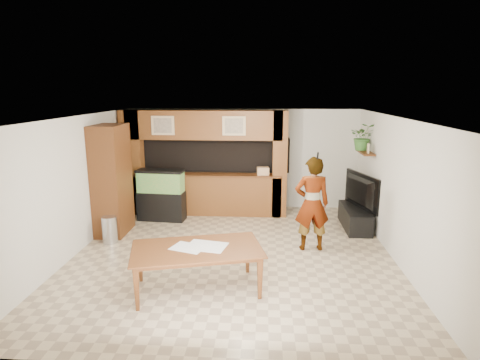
# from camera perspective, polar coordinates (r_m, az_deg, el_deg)

# --- Properties ---
(floor) EXTENTS (6.50, 6.50, 0.00)m
(floor) POSITION_cam_1_polar(r_m,az_deg,el_deg) (7.85, -1.00, -10.42)
(floor) COLOR tan
(floor) RESTS_ON ground
(ceiling) EXTENTS (6.50, 6.50, 0.00)m
(ceiling) POSITION_cam_1_polar(r_m,az_deg,el_deg) (7.23, -1.08, 8.88)
(ceiling) COLOR white
(ceiling) RESTS_ON wall_back
(wall_back) EXTENTS (6.00, 0.00, 6.00)m
(wall_back) POSITION_cam_1_polar(r_m,az_deg,el_deg) (10.61, 0.39, 3.06)
(wall_back) COLOR beige
(wall_back) RESTS_ON floor
(wall_left) EXTENTS (0.00, 6.50, 6.50)m
(wall_left) POSITION_cam_1_polar(r_m,az_deg,el_deg) (8.23, -22.34, -0.76)
(wall_left) COLOR beige
(wall_left) RESTS_ON floor
(wall_right) EXTENTS (0.00, 6.50, 6.50)m
(wall_right) POSITION_cam_1_polar(r_m,az_deg,el_deg) (7.79, 21.55, -1.43)
(wall_right) COLOR beige
(wall_right) RESTS_ON floor
(partition) EXTENTS (4.20, 0.99, 2.60)m
(partition) POSITION_cam_1_polar(r_m,az_deg,el_deg) (10.10, -5.20, 2.59)
(partition) COLOR brown
(partition) RESTS_ON floor
(wall_clock) EXTENTS (0.05, 0.25, 0.25)m
(wall_clock) POSITION_cam_1_polar(r_m,az_deg,el_deg) (9.01, -19.73, 4.43)
(wall_clock) COLOR black
(wall_clock) RESTS_ON wall_left
(wall_shelf) EXTENTS (0.25, 0.90, 0.04)m
(wall_shelf) POSITION_cam_1_polar(r_m,az_deg,el_deg) (9.51, 17.37, 3.79)
(wall_shelf) COLOR brown
(wall_shelf) RESTS_ON wall_right
(pantry_cabinet) EXTENTS (0.59, 0.97, 2.37)m
(pantry_cabinet) POSITION_cam_1_polar(r_m,az_deg,el_deg) (9.05, -17.79, -0.00)
(pantry_cabinet) COLOR brown
(pantry_cabinet) RESTS_ON floor
(trash_can) EXTENTS (0.30, 0.30, 0.56)m
(trash_can) POSITION_cam_1_polar(r_m,az_deg,el_deg) (8.70, -18.04, -6.73)
(trash_can) COLOR #B2B2B7
(trash_can) RESTS_ON floor
(aquarium) EXTENTS (1.11, 0.42, 1.23)m
(aquarium) POSITION_cam_1_polar(r_m,az_deg,el_deg) (9.79, -11.13, -2.19)
(aquarium) COLOR black
(aquarium) RESTS_ON floor
(tv_stand) EXTENTS (0.51, 1.39, 0.46)m
(tv_stand) POSITION_cam_1_polar(r_m,az_deg,el_deg) (9.53, 16.00, -5.20)
(tv_stand) COLOR black
(tv_stand) RESTS_ON floor
(television) EXTENTS (0.58, 1.36, 0.79)m
(television) POSITION_cam_1_polar(r_m,az_deg,el_deg) (9.36, 16.24, -1.54)
(television) COLOR black
(television) RESTS_ON tv_stand
(photo_frame) EXTENTS (0.05, 0.16, 0.21)m
(photo_frame) POSITION_cam_1_polar(r_m,az_deg,el_deg) (9.26, 17.77, 4.31)
(photo_frame) COLOR tan
(photo_frame) RESTS_ON wall_shelf
(potted_plant) EXTENTS (0.63, 0.56, 0.62)m
(potted_plant) POSITION_cam_1_polar(r_m,az_deg,el_deg) (9.62, 17.09, 5.89)
(potted_plant) COLOR #366B2A
(potted_plant) RESTS_ON wall_shelf
(person) EXTENTS (0.71, 0.50, 1.85)m
(person) POSITION_cam_1_polar(r_m,az_deg,el_deg) (7.88, 10.19, -3.36)
(person) COLOR #A08558
(person) RESTS_ON floor
(microphone) EXTENTS (0.03, 0.09, 0.15)m
(microphone) POSITION_cam_1_polar(r_m,az_deg,el_deg) (7.52, 10.99, 3.37)
(microphone) COLOR black
(microphone) RESTS_ON person
(dining_table) EXTENTS (2.20, 1.57, 0.70)m
(dining_table) POSITION_cam_1_polar(r_m,az_deg,el_deg) (6.41, -6.06, -12.61)
(dining_table) COLOR brown
(dining_table) RESTS_ON floor
(newspaper_a) EXTENTS (0.68, 0.56, 0.01)m
(newspaper_a) POSITION_cam_1_polar(r_m,az_deg,el_deg) (6.35, -4.79, -9.34)
(newspaper_a) COLOR silver
(newspaper_a) RESTS_ON dining_table
(newspaper_b) EXTENTS (0.60, 0.51, 0.01)m
(newspaper_b) POSITION_cam_1_polar(r_m,az_deg,el_deg) (6.33, -7.37, -9.50)
(newspaper_b) COLOR silver
(newspaper_b) RESTS_ON dining_table
(counter_box) EXTENTS (0.31, 0.23, 0.19)m
(counter_box) POSITION_cam_1_polar(r_m,az_deg,el_deg) (9.83, 3.27, 1.29)
(counter_box) COLOR tan
(counter_box) RESTS_ON partition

